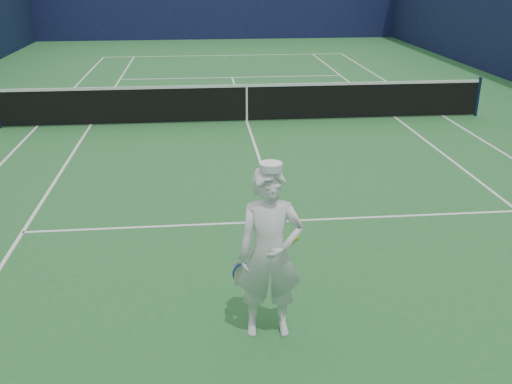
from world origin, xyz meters
TOP-DOWN VIEW (x-y plane):
  - ground at (0.00, 0.00)m, footprint 80.00×80.00m
  - court_markings at (0.00, 0.00)m, footprint 11.03×23.83m
  - windscreen_fence at (0.00, 0.00)m, footprint 20.12×36.12m
  - tennis_net at (0.00, 0.00)m, footprint 12.88×0.09m
  - tennis_player at (-0.55, -9.36)m, footprint 0.79×0.51m

SIDE VIEW (x-z plane):
  - ground at x=0.00m, z-range 0.00..0.00m
  - court_markings at x=0.00m, z-range 0.00..0.01m
  - tennis_net at x=0.00m, z-range 0.02..1.09m
  - tennis_player at x=-0.55m, z-range -0.02..2.03m
  - windscreen_fence at x=0.00m, z-range 0.00..4.00m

